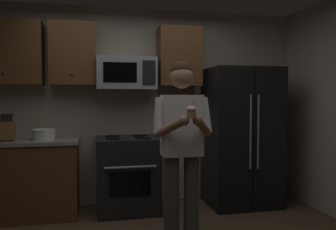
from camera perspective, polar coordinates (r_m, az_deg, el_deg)
wall_back at (r=4.68m, az=-5.39°, el=1.46°), size 4.40×0.10×2.60m
oven_range at (r=4.38m, az=-6.71°, el=-9.71°), size 0.76×0.70×0.93m
microwave at (r=4.40m, az=-6.95°, el=6.84°), size 0.74×0.41×0.40m
refrigerator at (r=4.65m, az=12.08°, el=-3.53°), size 0.90×0.75×1.80m
cabinet_row_upper at (r=4.46m, az=-14.51°, el=9.69°), size 2.78×0.36×0.76m
counter_left at (r=4.47m, az=-23.81°, el=-9.66°), size 1.44×0.66×0.92m
knife_block at (r=4.35m, az=-25.11°, el=-2.36°), size 0.16×0.15×0.32m
bowl_large_white at (r=4.31m, az=-19.92°, el=-2.99°), size 0.27×0.27×0.12m
person at (r=3.29m, az=2.32°, el=-4.42°), size 0.60×0.48×1.76m
cupcake at (r=2.95m, az=3.92°, el=0.53°), size 0.09×0.09×0.17m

